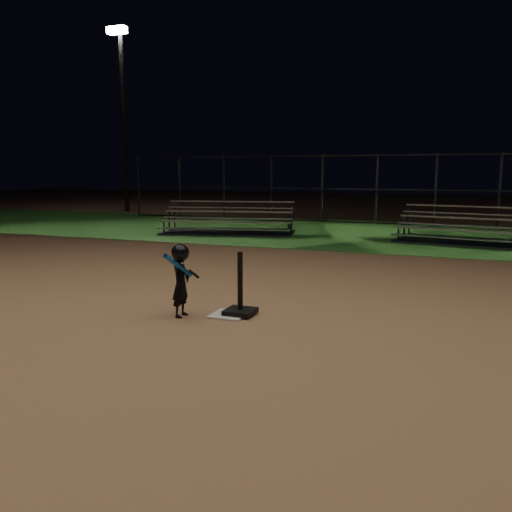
# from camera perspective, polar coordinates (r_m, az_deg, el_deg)

# --- Properties ---
(ground) EXTENTS (80.00, 80.00, 0.00)m
(ground) POSITION_cam_1_polar(r_m,az_deg,el_deg) (6.97, -2.98, -6.52)
(ground) COLOR #9F7048
(ground) RESTS_ON ground
(grass_strip) EXTENTS (60.00, 8.00, 0.01)m
(grass_strip) POSITION_cam_1_polar(r_m,az_deg,el_deg) (16.46, 11.36, 2.46)
(grass_strip) COLOR #255D1E
(grass_strip) RESTS_ON ground
(home_plate) EXTENTS (0.45, 0.45, 0.02)m
(home_plate) POSITION_cam_1_polar(r_m,az_deg,el_deg) (6.97, -2.98, -6.42)
(home_plate) COLOR beige
(home_plate) RESTS_ON ground
(batting_tee) EXTENTS (0.38, 0.38, 0.83)m
(batting_tee) POSITION_cam_1_polar(r_m,az_deg,el_deg) (6.94, -1.73, -5.05)
(batting_tee) COLOR black
(batting_tee) RESTS_ON home_plate
(child_batter) EXTENTS (0.37, 0.56, 0.97)m
(child_batter) POSITION_cam_1_polar(r_m,az_deg,el_deg) (6.88, -8.20, -2.40)
(child_batter) COLOR black
(child_batter) RESTS_ON ground
(bleacher_left) EXTENTS (4.28, 2.73, 0.97)m
(bleacher_left) POSITION_cam_1_polar(r_m,az_deg,el_deg) (16.14, -3.02, 3.20)
(bleacher_left) COLOR silver
(bleacher_left) RESTS_ON ground
(bleacher_right) EXTENTS (4.22, 2.59, 0.97)m
(bleacher_right) POSITION_cam_1_polar(r_m,az_deg,el_deg) (14.90, 22.79, 1.98)
(bleacher_right) COLOR silver
(bleacher_right) RESTS_ON ground
(backstop_fence) EXTENTS (20.08, 0.08, 2.50)m
(backstop_fence) POSITION_cam_1_polar(r_m,az_deg,el_deg) (19.33, 13.01, 7.08)
(backstop_fence) COLOR #38383D
(backstop_fence) RESTS_ON ground
(light_pole_left) EXTENTS (0.90, 0.53, 8.30)m
(light_pole_left) POSITION_cam_1_polar(r_m,az_deg,el_deg) (25.89, -14.35, 15.71)
(light_pole_left) COLOR #2D2D30
(light_pole_left) RESTS_ON ground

